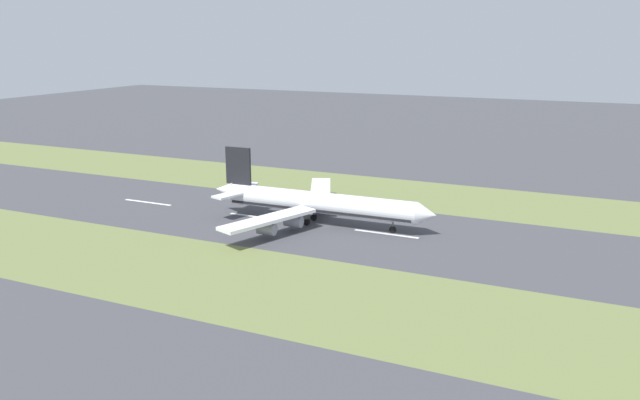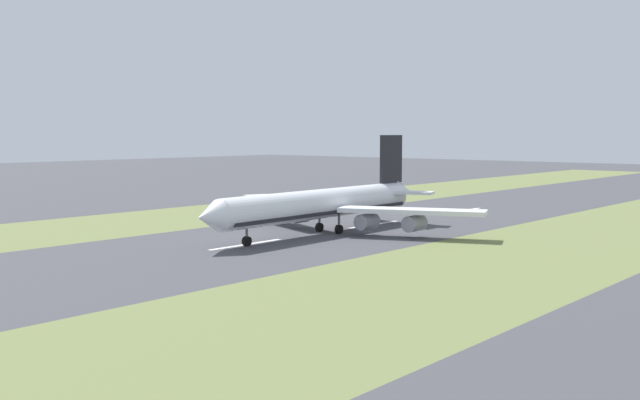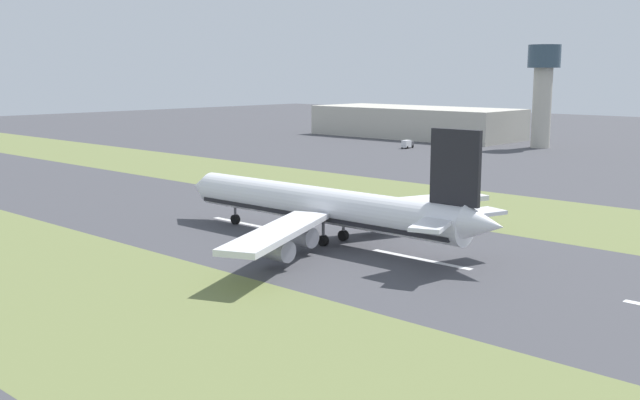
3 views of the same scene
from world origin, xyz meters
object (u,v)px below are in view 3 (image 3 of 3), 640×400
at_px(control_tower, 543,85).
at_px(service_truck, 407,144).
at_px(terminal_building, 415,122).
at_px(airplane_main_jet, 329,207).

bearing_deg(control_tower, service_truck, 135.18).
height_order(terminal_building, service_truck, terminal_building).
distance_m(terminal_building, service_truck, 50.67).
xyz_separation_m(airplane_main_jet, control_tower, (173.38, 48.62, 17.62)).
height_order(airplane_main_jet, terminal_building, airplane_main_jet).
bearing_deg(terminal_building, control_tower, -96.02).
xyz_separation_m(control_tower, service_truck, (-35.90, 35.68, -21.98)).
xyz_separation_m(terminal_building, service_truck, (-42.52, -27.12, -4.87)).
bearing_deg(service_truck, terminal_building, 32.52).
bearing_deg(service_truck, airplane_main_jet, -148.49).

